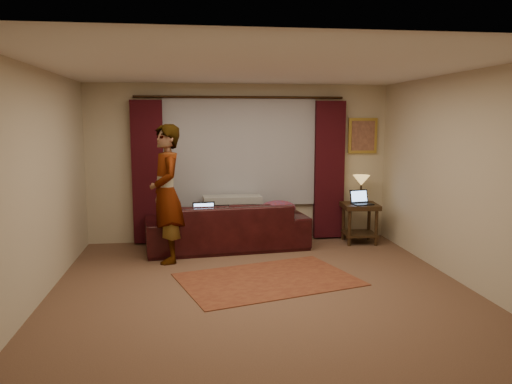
{
  "coord_description": "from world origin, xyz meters",
  "views": [
    {
      "loc": [
        -0.81,
        -5.75,
        2.01
      ],
      "look_at": [
        0.1,
        1.2,
        1.0
      ],
      "focal_mm": 35.0,
      "sensor_mm": 36.0,
      "label": 1
    }
  ],
  "objects_px": {
    "person": "(166,194)",
    "sofa": "(227,217)",
    "laptop_sofa": "(205,212)",
    "laptop_table": "(363,198)",
    "end_table": "(359,223)",
    "tiffany_lamp": "(361,189)"
  },
  "relations": [
    {
      "from": "sofa",
      "to": "end_table",
      "type": "distance_m",
      "value": 2.21
    },
    {
      "from": "tiffany_lamp",
      "to": "person",
      "type": "bearing_deg",
      "value": -164.72
    },
    {
      "from": "laptop_table",
      "to": "person",
      "type": "relative_size",
      "value": 0.18
    },
    {
      "from": "laptop_sofa",
      "to": "laptop_table",
      "type": "bearing_deg",
      "value": -3.99
    },
    {
      "from": "laptop_sofa",
      "to": "laptop_table",
      "type": "relative_size",
      "value": 1.09
    },
    {
      "from": "person",
      "to": "sofa",
      "type": "bearing_deg",
      "value": 110.69
    },
    {
      "from": "sofa",
      "to": "end_table",
      "type": "relative_size",
      "value": 3.84
    },
    {
      "from": "end_table",
      "to": "person",
      "type": "xyz_separation_m",
      "value": [
        -3.1,
        -0.7,
        0.65
      ]
    },
    {
      "from": "laptop_sofa",
      "to": "end_table",
      "type": "height_order",
      "value": "laptop_sofa"
    },
    {
      "from": "end_table",
      "to": "tiffany_lamp",
      "type": "height_order",
      "value": "tiffany_lamp"
    },
    {
      "from": "sofa",
      "to": "end_table",
      "type": "height_order",
      "value": "sofa"
    },
    {
      "from": "laptop_table",
      "to": "person",
      "type": "distance_m",
      "value": 3.17
    },
    {
      "from": "laptop_table",
      "to": "person",
      "type": "height_order",
      "value": "person"
    },
    {
      "from": "end_table",
      "to": "laptop_table",
      "type": "xyz_separation_m",
      "value": [
        0.0,
        -0.09,
        0.44
      ]
    },
    {
      "from": "sofa",
      "to": "person",
      "type": "bearing_deg",
      "value": 28.43
    },
    {
      "from": "person",
      "to": "end_table",
      "type": "bearing_deg",
      "value": 88.75
    },
    {
      "from": "person",
      "to": "laptop_table",
      "type": "bearing_deg",
      "value": 87.08
    },
    {
      "from": "end_table",
      "to": "person",
      "type": "height_order",
      "value": "person"
    },
    {
      "from": "laptop_table",
      "to": "end_table",
      "type": "bearing_deg",
      "value": 82.02
    },
    {
      "from": "laptop_sofa",
      "to": "person",
      "type": "relative_size",
      "value": 0.19
    },
    {
      "from": "laptop_table",
      "to": "laptop_sofa",
      "type": "bearing_deg",
      "value": 173.6
    },
    {
      "from": "tiffany_lamp",
      "to": "laptop_table",
      "type": "bearing_deg",
      "value": -103.55
    }
  ]
}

